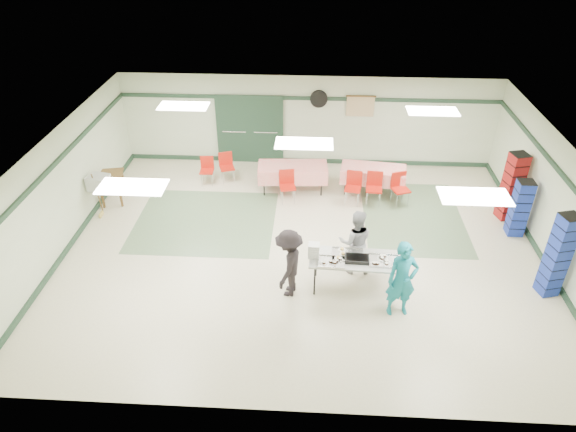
# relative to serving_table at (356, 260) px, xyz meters

# --- Properties ---
(floor) EXTENTS (11.00, 11.00, 0.00)m
(floor) POSITION_rel_serving_table_xyz_m (-1.14, 1.36, -0.72)
(floor) COLOR beige
(floor) RESTS_ON ground
(ceiling) EXTENTS (11.00, 11.00, 0.00)m
(ceiling) POSITION_rel_serving_table_xyz_m (-1.14, 1.36, 1.98)
(ceiling) COLOR silver
(ceiling) RESTS_ON wall_back
(wall_back) EXTENTS (11.00, 0.00, 11.00)m
(wall_back) POSITION_rel_serving_table_xyz_m (-1.14, 5.86, 0.63)
(wall_back) COLOR beige
(wall_back) RESTS_ON floor
(wall_front) EXTENTS (11.00, 0.00, 11.00)m
(wall_front) POSITION_rel_serving_table_xyz_m (-1.14, -3.14, 0.63)
(wall_front) COLOR beige
(wall_front) RESTS_ON floor
(wall_left) EXTENTS (0.00, 9.00, 9.00)m
(wall_left) POSITION_rel_serving_table_xyz_m (-6.64, 1.36, 0.63)
(wall_left) COLOR beige
(wall_left) RESTS_ON floor
(wall_right) EXTENTS (0.00, 9.00, 9.00)m
(wall_right) POSITION_rel_serving_table_xyz_m (4.36, 1.36, 0.63)
(wall_right) COLOR beige
(wall_right) RESTS_ON floor
(trim_back) EXTENTS (11.00, 0.06, 0.10)m
(trim_back) POSITION_rel_serving_table_xyz_m (-1.14, 5.83, 1.33)
(trim_back) COLOR #1F3929
(trim_back) RESTS_ON wall_back
(baseboard_back) EXTENTS (11.00, 0.06, 0.12)m
(baseboard_back) POSITION_rel_serving_table_xyz_m (-1.14, 5.83, -0.66)
(baseboard_back) COLOR #1F3929
(baseboard_back) RESTS_ON floor
(trim_left) EXTENTS (0.06, 9.00, 0.10)m
(trim_left) POSITION_rel_serving_table_xyz_m (-6.61, 1.36, 1.33)
(trim_left) COLOR #1F3929
(trim_left) RESTS_ON wall_back
(baseboard_left) EXTENTS (0.06, 9.00, 0.12)m
(baseboard_left) POSITION_rel_serving_table_xyz_m (-6.61, 1.36, -0.66)
(baseboard_left) COLOR #1F3929
(baseboard_left) RESTS_ON floor
(trim_right) EXTENTS (0.06, 9.00, 0.10)m
(trim_right) POSITION_rel_serving_table_xyz_m (4.33, 1.36, 1.33)
(trim_right) COLOR #1F3929
(trim_right) RESTS_ON wall_back
(baseboard_right) EXTENTS (0.06, 9.00, 0.12)m
(baseboard_right) POSITION_rel_serving_table_xyz_m (4.33, 1.36, -0.66)
(baseboard_right) COLOR #1F3929
(baseboard_right) RESTS_ON floor
(green_patch_a) EXTENTS (3.50, 3.00, 0.01)m
(green_patch_a) POSITION_rel_serving_table_xyz_m (-3.64, 2.36, -0.71)
(green_patch_a) COLOR slate
(green_patch_a) RESTS_ON floor
(green_patch_b) EXTENTS (2.50, 3.50, 0.01)m
(green_patch_b) POSITION_rel_serving_table_xyz_m (1.66, 2.86, -0.71)
(green_patch_b) COLOR slate
(green_patch_b) RESTS_ON floor
(double_door_left) EXTENTS (0.90, 0.06, 2.10)m
(double_door_left) POSITION_rel_serving_table_xyz_m (-3.34, 5.80, 0.33)
(double_door_left) COLOR #989B98
(double_door_left) RESTS_ON floor
(double_door_right) EXTENTS (0.90, 0.06, 2.10)m
(double_door_right) POSITION_rel_serving_table_xyz_m (-2.39, 5.80, 0.33)
(double_door_right) COLOR #989B98
(double_door_right) RESTS_ON floor
(door_frame) EXTENTS (2.00, 0.03, 2.15)m
(door_frame) POSITION_rel_serving_table_xyz_m (-2.87, 5.78, 0.33)
(door_frame) COLOR #1F3929
(door_frame) RESTS_ON floor
(wall_fan) EXTENTS (0.50, 0.10, 0.50)m
(wall_fan) POSITION_rel_serving_table_xyz_m (-0.84, 5.80, 1.33)
(wall_fan) COLOR black
(wall_fan) RESTS_ON wall_back
(scroll_banner) EXTENTS (0.80, 0.02, 0.60)m
(scroll_banner) POSITION_rel_serving_table_xyz_m (0.36, 5.80, 1.13)
(scroll_banner) COLOR #D2B983
(scroll_banner) RESTS_ON wall_back
(serving_table) EXTENTS (1.94, 0.86, 0.76)m
(serving_table) POSITION_rel_serving_table_xyz_m (0.00, 0.00, 0.00)
(serving_table) COLOR beige
(serving_table) RESTS_ON floor
(sheet_tray_right) EXTENTS (0.62, 0.48, 0.02)m
(sheet_tray_right) POSITION_rel_serving_table_xyz_m (0.56, -0.07, 0.05)
(sheet_tray_right) COLOR silver
(sheet_tray_right) RESTS_ON serving_table
(sheet_tray_mid) EXTENTS (0.66, 0.51, 0.02)m
(sheet_tray_mid) POSITION_rel_serving_table_xyz_m (-0.17, 0.09, 0.05)
(sheet_tray_mid) COLOR silver
(sheet_tray_mid) RESTS_ON serving_table
(sheet_tray_left) EXTENTS (0.57, 0.44, 0.02)m
(sheet_tray_left) POSITION_rel_serving_table_xyz_m (-0.51, -0.16, 0.05)
(sheet_tray_left) COLOR silver
(sheet_tray_left) RESTS_ON serving_table
(baking_pan) EXTENTS (0.50, 0.33, 0.08)m
(baking_pan) POSITION_rel_serving_table_xyz_m (0.01, -0.06, 0.08)
(baking_pan) COLOR black
(baking_pan) RESTS_ON serving_table
(foam_box_stack) EXTENTS (0.24, 0.22, 0.31)m
(foam_box_stack) POSITION_rel_serving_table_xyz_m (-0.87, 0.02, 0.20)
(foam_box_stack) COLOR white
(foam_box_stack) RESTS_ON serving_table
(volunteer_teal) EXTENTS (0.66, 0.49, 1.65)m
(volunteer_teal) POSITION_rel_serving_table_xyz_m (0.83, -0.70, 0.11)
(volunteer_teal) COLOR #14768A
(volunteer_teal) RESTS_ON floor
(volunteer_grey) EXTENTS (0.74, 0.58, 1.51)m
(volunteer_grey) POSITION_rel_serving_table_xyz_m (0.02, 0.60, 0.04)
(volunteer_grey) COLOR gray
(volunteer_grey) RESTS_ON floor
(volunteer_dark) EXTENTS (0.76, 1.09, 1.53)m
(volunteer_dark) POSITION_rel_serving_table_xyz_m (-1.37, -0.24, 0.05)
(volunteer_dark) COLOR black
(volunteer_dark) RESTS_ON floor
(dining_table_a) EXTENTS (1.82, 0.98, 0.77)m
(dining_table_a) POSITION_rel_serving_table_xyz_m (0.70, 4.10, -0.15)
(dining_table_a) COLOR red
(dining_table_a) RESTS_ON floor
(dining_table_b) EXTENTS (1.92, 0.94, 0.77)m
(dining_table_b) POSITION_rel_serving_table_xyz_m (-1.50, 4.10, -0.15)
(dining_table_b) COLOR red
(dining_table_b) RESTS_ON floor
(chair_a) EXTENTS (0.45, 0.45, 0.89)m
(chair_a) POSITION_rel_serving_table_xyz_m (0.69, 3.53, -0.17)
(chair_a) COLOR red
(chair_a) RESTS_ON floor
(chair_b) EXTENTS (0.48, 0.48, 0.89)m
(chair_b) POSITION_rel_serving_table_xyz_m (0.14, 3.53, -0.17)
(chair_b) COLOR red
(chair_b) RESTS_ON floor
(chair_c) EXTENTS (0.53, 0.53, 0.90)m
(chair_c) POSITION_rel_serving_table_xyz_m (1.35, 3.53, -0.17)
(chair_c) COLOR red
(chair_c) RESTS_ON floor
(chair_d) EXTENTS (0.48, 0.48, 0.88)m
(chair_d) POSITION_rel_serving_table_xyz_m (-1.62, 3.53, -0.18)
(chair_d) COLOR red
(chair_d) RESTS_ON floor
(chair_loose_a) EXTENTS (0.50, 0.50, 0.84)m
(chair_loose_a) POSITION_rel_serving_table_xyz_m (-3.42, 4.58, -0.20)
(chair_loose_a) COLOR red
(chair_loose_a) RESTS_ON floor
(chair_loose_b) EXTENTS (0.39, 0.39, 0.80)m
(chair_loose_b) POSITION_rel_serving_table_xyz_m (-3.94, 4.38, -0.23)
(chair_loose_b) COLOR red
(chair_loose_b) RESTS_ON floor
(crate_stack_blue_a) EXTENTS (0.37, 0.37, 1.45)m
(crate_stack_blue_a) POSITION_rel_serving_table_xyz_m (4.01, 2.25, 0.01)
(crate_stack_blue_a) COLOR navy
(crate_stack_blue_a) RESTS_ON floor
(crate_stack_red) EXTENTS (0.48, 0.48, 1.80)m
(crate_stack_red) POSITION_rel_serving_table_xyz_m (4.01, 2.98, 0.18)
(crate_stack_red) COLOR maroon
(crate_stack_red) RESTS_ON floor
(crate_stack_blue_b) EXTENTS (0.45, 0.45, 1.90)m
(crate_stack_blue_b) POSITION_rel_serving_table_xyz_m (4.01, 0.07, 0.23)
(crate_stack_blue_b) COLOR navy
(crate_stack_blue_b) RESTS_ON floor
(printer_table) EXTENTS (0.75, 0.99, 0.74)m
(printer_table) POSITION_rel_serving_table_xyz_m (-6.29, 3.27, -0.08)
(printer_table) COLOR brown
(printer_table) RESTS_ON floor
(office_printer) EXTENTS (0.57, 0.53, 0.39)m
(office_printer) POSITION_rel_serving_table_xyz_m (-6.29, 2.53, 0.22)
(office_printer) COLOR #AAAAA5
(office_printer) RESTS_ON printer_table
(broom) EXTENTS (0.06, 0.20, 1.22)m
(broom) POSITION_rel_serving_table_xyz_m (-6.37, 2.50, -0.08)
(broom) COLOR brown
(broom) RESTS_ON floor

